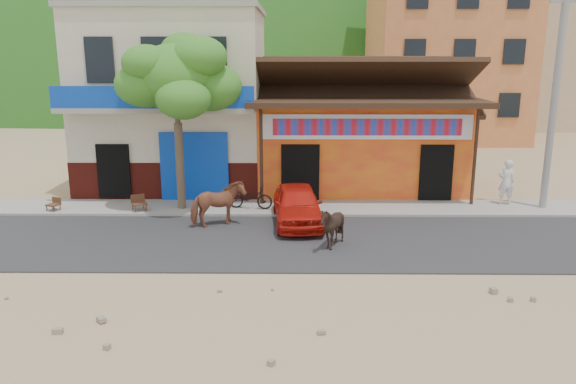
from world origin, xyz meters
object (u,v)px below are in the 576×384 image
cow_dark (332,227)px  tree (178,123)px  red_car (297,204)px  cafe_chair_left (53,199)px  utility_pole (555,93)px  cafe_chair_right (139,196)px  scooter (250,197)px  pedestrian (506,182)px  cow_tan (218,204)px

cow_dark → tree: bearing=-148.8°
red_car → cafe_chair_left: bearing=167.8°
utility_pole → red_car: bearing=-168.6°
red_car → cafe_chair_right: size_ratio=3.67×
cafe_chair_right → cafe_chair_left: bearing=152.4°
scooter → tree: bearing=98.0°
utility_pole → scooter: utility_pole is taller
pedestrian → cafe_chair_left: (-16.01, -1.02, -0.41)m
pedestrian → utility_pole: bearing=160.4°
cow_dark → cow_tan: bearing=-141.1°
cow_tan → pedestrian: size_ratio=1.05×
tree → utility_pole: (12.80, 0.20, 1.00)m
cow_tan → scooter: bearing=-54.4°
tree → utility_pole: 12.84m
cow_tan → red_car: 2.57m
scooter → cafe_chair_right: size_ratio=1.56×
red_car → cow_dark: bearing=-71.9°
scooter → red_car: bearing=-122.3°
cafe_chair_right → cow_tan: bearing=-54.5°
cow_tan → pedestrian: 10.38m
cafe_chair_left → cafe_chair_right: bearing=24.9°
pedestrian → cafe_chair_right: bearing=5.0°
utility_pole → cafe_chair_left: bearing=-178.0°
scooter → cafe_chair_right: 3.84m
scooter → pedestrian: (9.18, 0.71, 0.40)m
cow_tan → pedestrian: (10.08, 2.50, 0.17)m
utility_pole → cow_dark: utility_pole is taller
cow_dark → pedestrian: (6.56, 4.54, 0.27)m
utility_pole → cafe_chair_right: (-14.20, -0.58, -3.49)m
cafe_chair_right → utility_pole: bearing=-25.3°
pedestrian → tree: bearing=3.7°
utility_pole → pedestrian: 3.43m
cow_tan → cafe_chair_right: (-2.93, 1.48, -0.14)m
utility_pole → red_car: size_ratio=2.15×
scooter → cafe_chair_left: scooter is taller
tree → cow_dark: (5.05, -3.90, -2.45)m
utility_pole → scooter: size_ratio=5.06×
cow_tan → tree: bearing=11.6°
red_car → tree: bearing=154.8°
cow_tan → cow_dark: bearing=-147.9°
utility_pole → cow_tan: (-11.27, -2.07, -3.36)m
tree → scooter: bearing=-1.7°
utility_pole → scooter: bearing=-178.5°
cow_dark → red_car: 2.53m
tree → red_car: tree is taller
tree → cow_dark: tree is taller
cafe_chair_left → cow_tan: bearing=10.8°
red_car → cafe_chair_right: 5.61m
tree → utility_pole: utility_pole is taller
utility_pole → pedestrian: utility_pole is taller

